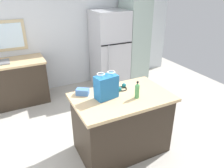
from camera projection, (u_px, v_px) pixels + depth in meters
The scene contains 10 objects.
ground at pixel (111, 145), 3.29m from camera, with size 6.86×6.86×0.00m, color #ADA89E.
back_wall at pixel (61, 31), 4.72m from camera, with size 5.71×0.13×2.58m.
kitchen_island at pixel (122, 123), 3.06m from camera, with size 1.31×0.83×0.88m.
refrigerator at pixel (110, 49), 4.95m from camera, with size 0.75×0.75×1.72m.
tall_cabinet at pixel (134, 35), 5.11m from camera, with size 0.52×0.67×2.24m.
sink_counter at pixel (13, 82), 4.29m from camera, with size 1.28×0.68×1.07m.
shopping_bag at pixel (106, 87), 2.76m from camera, with size 0.31×0.21×0.35m.
small_box at pixel (83, 92), 2.89m from camera, with size 0.17×0.10×0.08m, color #4775B7.
bottle at pixel (137, 90), 2.78m from camera, with size 0.06×0.06×0.24m.
ear_defenders at pixel (122, 88), 3.04m from camera, with size 0.21×0.21×0.06m.
Camera 1 is at (-1.15, -2.30, 2.25)m, focal length 34.62 mm.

